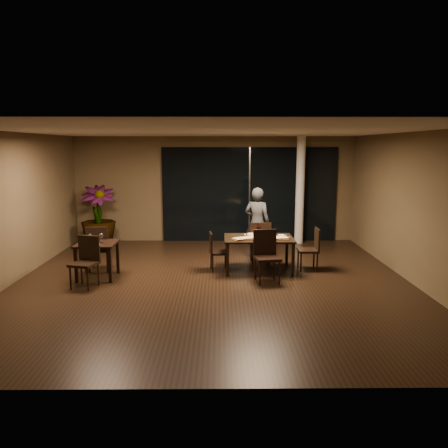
# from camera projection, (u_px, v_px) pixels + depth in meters

# --- Properties ---
(ground) EXTENTS (8.00, 8.00, 0.00)m
(ground) POSITION_uv_depth(u_px,v_px,m) (213.00, 282.00, 8.87)
(ground) COLOR black
(ground) RESTS_ON ground
(wall_back) EXTENTS (8.00, 0.10, 3.00)m
(wall_back) POSITION_uv_depth(u_px,v_px,m) (215.00, 189.00, 12.60)
(wall_back) COLOR brown
(wall_back) RESTS_ON ground
(wall_front) EXTENTS (8.00, 0.10, 3.00)m
(wall_front) POSITION_uv_depth(u_px,v_px,m) (206.00, 262.00, 4.62)
(wall_front) COLOR brown
(wall_front) RESTS_ON ground
(wall_left) EXTENTS (0.10, 8.00, 3.00)m
(wall_left) POSITION_uv_depth(u_px,v_px,m) (7.00, 209.00, 8.57)
(wall_left) COLOR brown
(wall_left) RESTS_ON ground
(wall_right) EXTENTS (0.10, 8.00, 3.00)m
(wall_right) POSITION_uv_depth(u_px,v_px,m) (416.00, 208.00, 8.65)
(wall_right) COLOR brown
(wall_right) RESTS_ON ground
(ceiling) EXTENTS (8.00, 8.00, 0.04)m
(ceiling) POSITION_uv_depth(u_px,v_px,m) (212.00, 130.00, 8.35)
(ceiling) COLOR silver
(ceiling) RESTS_ON wall_back
(window_panel) EXTENTS (5.00, 0.06, 2.70)m
(window_panel) POSITION_uv_depth(u_px,v_px,m) (249.00, 195.00, 12.55)
(window_panel) COLOR black
(window_panel) RESTS_ON ground
(column) EXTENTS (0.24, 0.24, 3.00)m
(column) POSITION_uv_depth(u_px,v_px,m) (300.00, 190.00, 12.23)
(column) COLOR white
(column) RESTS_ON ground
(main_table) EXTENTS (1.50, 1.00, 0.75)m
(main_table) POSITION_uv_depth(u_px,v_px,m) (259.00, 241.00, 9.55)
(main_table) COLOR black
(main_table) RESTS_ON ground
(side_table) EXTENTS (0.80, 0.80, 0.75)m
(side_table) POSITION_uv_depth(u_px,v_px,m) (97.00, 249.00, 9.04)
(side_table) COLOR black
(side_table) RESTS_ON ground
(chair_main_far) EXTENTS (0.47, 0.47, 0.99)m
(chair_main_far) POSITION_uv_depth(u_px,v_px,m) (260.00, 240.00, 10.16)
(chair_main_far) COLOR black
(chair_main_far) RESTS_ON ground
(chair_main_near) EXTENTS (0.55, 0.55, 1.04)m
(chair_main_near) POSITION_uv_depth(u_px,v_px,m) (266.00, 253.00, 8.85)
(chair_main_near) COLOR black
(chair_main_near) RESTS_ON ground
(chair_main_left) EXTENTS (0.44, 0.44, 0.85)m
(chair_main_left) POSITION_uv_depth(u_px,v_px,m) (216.00, 249.00, 9.60)
(chair_main_left) COLOR black
(chair_main_left) RESTS_ON ground
(chair_main_right) EXTENTS (0.44, 0.44, 0.94)m
(chair_main_right) POSITION_uv_depth(u_px,v_px,m) (312.00, 247.00, 9.64)
(chair_main_right) COLOR black
(chair_main_right) RESTS_ON ground
(chair_side_far) EXTENTS (0.49, 0.49, 1.02)m
(chair_side_far) POSITION_uv_depth(u_px,v_px,m) (99.00, 246.00, 9.50)
(chair_side_far) COLOR black
(chair_side_far) RESTS_ON ground
(chair_side_near) EXTENTS (0.56, 0.56, 0.99)m
(chair_side_near) POSITION_uv_depth(u_px,v_px,m) (86.00, 259.00, 8.51)
(chair_side_near) COLOR black
(chair_side_near) RESTS_ON ground
(diner) EXTENTS (0.70, 0.59, 1.74)m
(diner) POSITION_uv_depth(u_px,v_px,m) (257.00, 223.00, 10.70)
(diner) COLOR #2B2D2F
(diner) RESTS_ON ground
(potted_plant) EXTENTS (1.12, 1.12, 1.66)m
(potted_plant) POSITION_uv_depth(u_px,v_px,m) (98.00, 216.00, 12.03)
(potted_plant) COLOR #1D4717
(potted_plant) RESTS_ON ground
(pizza_board_left) EXTENTS (0.62, 0.46, 0.01)m
(pizza_board_left) POSITION_uv_depth(u_px,v_px,m) (245.00, 239.00, 9.34)
(pizza_board_left) COLOR #482D17
(pizza_board_left) RESTS_ON main_table
(pizza_board_right) EXTENTS (0.59, 0.31, 0.01)m
(pizza_board_right) POSITION_uv_depth(u_px,v_px,m) (275.00, 239.00, 9.38)
(pizza_board_right) COLOR #4A3318
(pizza_board_right) RESTS_ON main_table
(oblong_pizza_left) EXTENTS (0.52, 0.41, 0.02)m
(oblong_pizza_left) POSITION_uv_depth(u_px,v_px,m) (245.00, 238.00, 9.34)
(oblong_pizza_left) COLOR maroon
(oblong_pizza_left) RESTS_ON pizza_board_left
(oblong_pizza_right) EXTENTS (0.54, 0.32, 0.02)m
(oblong_pizza_right) POSITION_uv_depth(u_px,v_px,m) (275.00, 238.00, 9.38)
(oblong_pizza_right) COLOR maroon
(oblong_pizza_right) RESTS_ON pizza_board_right
(round_pizza) EXTENTS (0.30, 0.30, 0.01)m
(round_pizza) POSITION_uv_depth(u_px,v_px,m) (252.00, 235.00, 9.82)
(round_pizza) COLOR #B72F14
(round_pizza) RESTS_ON main_table
(bottle_a) EXTENTS (0.07, 0.07, 0.32)m
(bottle_a) POSITION_uv_depth(u_px,v_px,m) (258.00, 230.00, 9.55)
(bottle_a) COLOR black
(bottle_a) RESTS_ON main_table
(bottle_b) EXTENTS (0.06, 0.06, 0.27)m
(bottle_b) POSITION_uv_depth(u_px,v_px,m) (260.00, 231.00, 9.56)
(bottle_b) COLOR black
(bottle_b) RESTS_ON main_table
(bottle_c) EXTENTS (0.06, 0.06, 0.28)m
(bottle_c) POSITION_uv_depth(u_px,v_px,m) (260.00, 230.00, 9.63)
(bottle_c) COLOR black
(bottle_c) RESTS_ON main_table
(tumbler_left) EXTENTS (0.07, 0.07, 0.08)m
(tumbler_left) POSITION_uv_depth(u_px,v_px,m) (246.00, 235.00, 9.58)
(tumbler_left) COLOR white
(tumbler_left) RESTS_ON main_table
(tumbler_right) EXTENTS (0.08, 0.08, 0.09)m
(tumbler_right) POSITION_uv_depth(u_px,v_px,m) (267.00, 234.00, 9.68)
(tumbler_right) COLOR white
(tumbler_right) RESTS_ON main_table
(napkin_near) EXTENTS (0.19, 0.12, 0.01)m
(napkin_near) POSITION_uv_depth(u_px,v_px,m) (286.00, 238.00, 9.49)
(napkin_near) COLOR silver
(napkin_near) RESTS_ON main_table
(napkin_far) EXTENTS (0.20, 0.14, 0.01)m
(napkin_far) POSITION_uv_depth(u_px,v_px,m) (282.00, 235.00, 9.75)
(napkin_far) COLOR white
(napkin_far) RESTS_ON main_table
(wine_glass_a) EXTENTS (0.08, 0.08, 0.17)m
(wine_glass_a) POSITION_uv_depth(u_px,v_px,m) (90.00, 238.00, 9.04)
(wine_glass_a) COLOR white
(wine_glass_a) RESTS_ON side_table
(wine_glass_b) EXTENTS (0.08, 0.08, 0.19)m
(wine_glass_b) POSITION_uv_depth(u_px,v_px,m) (101.00, 238.00, 8.97)
(wine_glass_b) COLOR white
(wine_glass_b) RESTS_ON side_table
(side_napkin) EXTENTS (0.21, 0.17, 0.01)m
(side_napkin) POSITION_uv_depth(u_px,v_px,m) (95.00, 245.00, 8.78)
(side_napkin) COLOR silver
(side_napkin) RESTS_ON side_table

